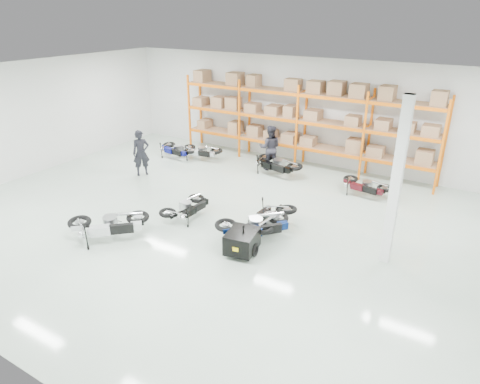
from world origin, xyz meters
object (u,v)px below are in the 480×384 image
Objects in this scene: moto_silver_left at (108,220)px; trailer at (242,241)px; moto_black_far_left at (187,204)px; moto_back_b at (200,148)px; person_back at (270,148)px; moto_touring_right at (269,214)px; moto_back_d at (365,183)px; moto_back_c at (276,161)px; person_left at (141,153)px; moto_back_a at (176,147)px; moto_blue_centre at (255,222)px.

moto_silver_left reaches higher than trailer.
moto_back_b reaches higher than moto_black_far_left.
moto_silver_left is 7.60m from moto_back_b.
moto_back_b is 0.88× the size of person_back.
moto_back_d is at bearing 69.72° from moto_touring_right.
moto_back_c reaches higher than moto_back_d.
moto_back_d is (3.75, -0.25, -0.09)m from moto_back_c.
moto_touring_right is at bearing -134.51° from moto_back_b.
moto_black_far_left is at bearing -81.30° from person_left.
moto_touring_right is 4.92m from moto_back_c.
moto_back_c is 1.03× the size of person_left.
trailer is at bearing -119.97° from moto_back_a.
moto_black_far_left is at bearing -171.58° from moto_back_c.
moto_back_b is 0.87× the size of moto_back_c.
moto_back_d is at bearing -69.10° from moto_blue_centre.
moto_back_c reaches higher than moto_black_far_left.
trailer is (0.09, -0.88, -0.20)m from moto_blue_centre.
person_left is at bearing -24.53° from moto_black_far_left.
moto_black_far_left is 0.89× the size of moto_touring_right.
moto_touring_right is 0.97× the size of person_back.
moto_back_d is (7.54, -0.20, -0.02)m from moto_back_b.
moto_back_c is 1.01× the size of person_back.
person_back is (-4.26, 0.67, 0.45)m from moto_back_d.
trailer is 0.98× the size of moto_back_a.
moto_touring_right is (0.09, 0.72, -0.04)m from moto_blue_centre.
moto_silver_left is at bearing -178.09° from moto_back_c.
moto_touring_right reaches higher than moto_back_b.
trailer is 0.88× the size of moto_back_c.
moto_touring_right is 0.99× the size of person_left.
person_back is (-2.55, 4.89, 0.39)m from moto_touring_right.
moto_touring_right is at bearing -111.03° from moto_back_a.
person_back reaches higher than moto_back_c.
person_left is at bearing 155.11° from moto_back_b.
moto_silver_left is 7.92m from person_back.
moto_back_a is at bearing -13.17° from person_back.
trailer is at bearing -143.26° from moto_back_b.
moto_black_far_left reaches higher than trailer.
moto_back_a is 1.05× the size of moto_back_d.
moto_back_a is 1.02× the size of moto_back_b.
person_back is at bearing 65.85° from moto_back_c.
trailer is at bearing 86.69° from person_back.
person_left is (-2.91, 4.52, 0.31)m from moto_silver_left.
person_back is at bearing 101.46° from trailer.
person_left is (-6.71, 1.60, 0.37)m from moto_touring_right.
trailer is 7.45m from person_left.
person_left is at bearing 168.42° from moto_touring_right.
moto_silver_left is 1.05× the size of moto_back_c.
person_back is (3.28, 0.48, 0.44)m from moto_back_b.
moto_back_d is 8.84m from person_left.
moto_silver_left is 9.02m from moto_back_d.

